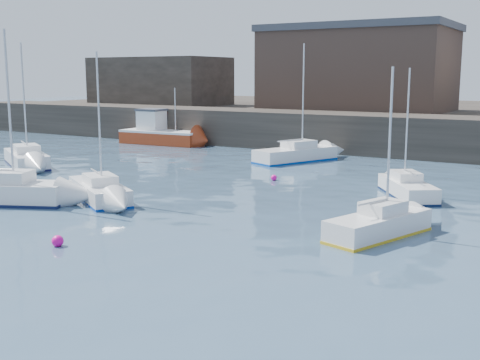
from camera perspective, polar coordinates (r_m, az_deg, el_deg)
The scene contains 15 objects.
water at distance 17.71m, azimuth -20.69°, elevation -10.63°, with size 220.00×220.00×0.00m, color #2D4760.
quay_wall at distance 47.25m, azimuth 14.49°, elevation 4.17°, with size 90.00×5.00×3.00m, color #28231E.
land_strip at distance 64.67m, azimuth 19.05°, elevation 5.34°, with size 90.00×32.00×2.80m, color #28231E.
warehouse at distance 56.50m, azimuth 11.14°, elevation 10.40°, with size 16.40×10.40×7.60m.
bldg_west at distance 66.46m, azimuth -7.59°, elevation 9.28°, with size 14.00×8.00×5.00m.
fishing_boat at distance 53.38m, azimuth -7.59°, elevation 4.44°, with size 7.56×3.22×4.90m.
sailboat_a at distance 30.61m, azimuth -21.54°, elevation -1.02°, with size 6.48×4.33×8.07m.
sailboat_b at distance 30.10m, azimuth -13.19°, elevation -0.96°, with size 5.61×4.38×7.08m.
sailboat_c at distance 23.27m, azimuth 13.05°, elevation -4.09°, with size 2.98×5.04×6.32m.
sailboat_e at distance 42.60m, azimuth -19.60°, elevation 1.97°, with size 6.39×4.90×8.04m.
sailboat_f at distance 31.22m, azimuth 15.57°, elevation -0.70°, with size 4.06×4.91×6.35m.
sailboat_h at distance 42.43m, azimuth 5.32°, elevation 2.49°, with size 4.33×6.60×8.13m.
buoy_near at distance 22.51m, azimuth -16.88°, elevation -6.02°, with size 0.42×0.42×0.42m, color #FD0895.
buoy_mid at distance 22.41m, azimuth 11.70°, elevation -5.86°, with size 0.44×0.44×0.44m, color #FD0895.
buoy_far at distance 34.74m, azimuth 3.23°, elevation -0.03°, with size 0.35×0.35×0.35m, color #FD0895.
Camera 1 is at (13.21, -10.13, 6.05)m, focal length 45.00 mm.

